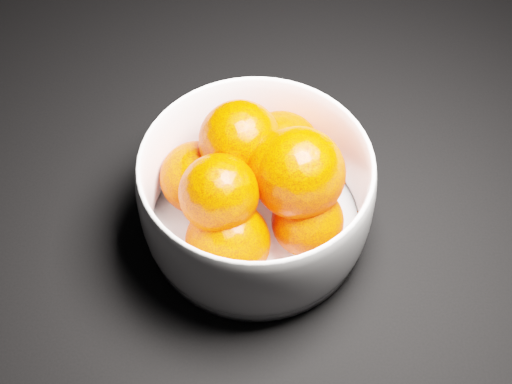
{
  "coord_description": "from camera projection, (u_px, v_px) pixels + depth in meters",
  "views": [
    {
      "loc": [
        -0.05,
        -0.12,
        0.55
      ],
      "look_at": [
        -0.07,
        0.25,
        0.06
      ],
      "focal_mm": 50.0,
      "sensor_mm": 36.0,
      "label": 1
    }
  ],
  "objects": [
    {
      "name": "orange_pile",
      "position": [
        258.0,
        181.0,
        0.61
      ],
      "size": [
        0.16,
        0.17,
        0.12
      ],
      "color": "#FC3100",
      "rests_on": "bowl"
    },
    {
      "name": "bowl",
      "position": [
        256.0,
        195.0,
        0.62
      ],
      "size": [
        0.2,
        0.2,
        0.1
      ],
      "rotation": [
        0.0,
        0.0,
        0.14
      ],
      "color": "white",
      "rests_on": "ground"
    }
  ]
}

